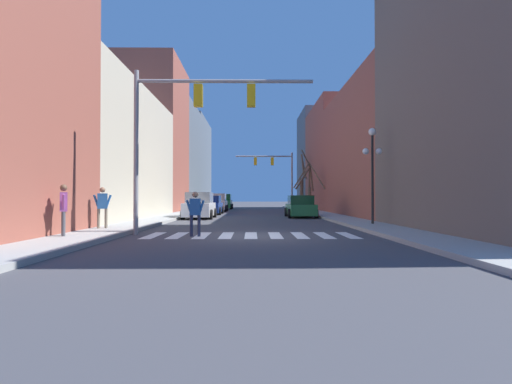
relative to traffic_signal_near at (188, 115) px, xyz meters
name	(u,v)px	position (x,y,z in m)	size (l,w,h in m)	color
ground_plane	(251,236)	(2.38, -0.58, -4.50)	(240.00, 240.00, 0.00)	#424247
sidewalk_left	(96,234)	(-3.20, -0.58, -4.43)	(2.00, 90.00, 0.15)	#9E9E99
sidewalk_right	(404,234)	(7.96, -0.58, -4.43)	(2.00, 90.00, 0.15)	#9E9E99
building_row_left	(151,151)	(-7.20, 22.87, 1.36)	(6.00, 56.04, 13.96)	#934C3D
building_row_right	(365,147)	(11.96, 18.63, 1.19)	(6.00, 49.82, 12.80)	#66564C
crosswalk_stripes	(251,235)	(2.38, -0.28, -4.50)	(7.65, 2.60, 0.01)	white
traffic_signal_near	(188,115)	(0.00, 0.00, 0.00)	(6.76, 0.28, 6.20)	gray
traffic_signal_far	(276,169)	(4.98, 27.86, 0.00)	(6.16, 0.28, 6.25)	gray
street_lamp_right_corner	(372,156)	(8.18, 3.98, -1.13)	(0.95, 0.36, 4.58)	black
car_parked_right_near	(300,207)	(5.84, 13.11, -3.78)	(2.01, 4.43, 1.55)	#236B38
car_parked_left_far	(224,202)	(-1.02, 33.03, -3.67)	(2.12, 4.40, 1.81)	#236B38
car_driving_away_lane	(210,206)	(-1.07, 18.09, -3.77)	(2.02, 4.66, 1.56)	navy
car_parked_left_mid	(218,203)	(-1.09, 25.57, -3.67)	(1.97, 4.33, 1.80)	silver
car_parked_left_near	(200,206)	(-1.08, 11.59, -3.70)	(1.98, 4.42, 1.74)	white
pedestrian_on_left_sidewalk	(195,210)	(0.38, -0.66, -3.55)	(0.69, 0.23, 1.61)	#282D47
pedestrian_waiting_at_curb	(102,204)	(-3.68, 1.29, -3.36)	(0.70, 0.34, 1.67)	#7A705B
pedestrian_on_right_sidewalk	(63,205)	(-3.73, -1.96, -3.36)	(0.40, 0.68, 1.68)	#4C4C51
street_tree_right_near	(303,184)	(8.19, 30.38, -1.58)	(2.00, 2.77, 6.77)	brown
street_tree_left_far	(309,187)	(7.69, 21.99, -2.10)	(2.84, 2.98, 4.56)	brown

